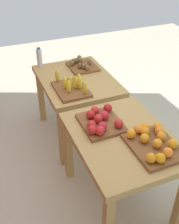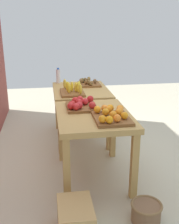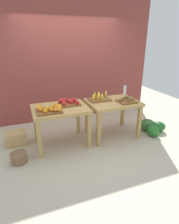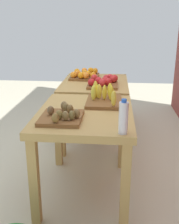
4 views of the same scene
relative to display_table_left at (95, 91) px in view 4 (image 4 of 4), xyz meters
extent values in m
plane|color=beige|center=(0.56, 0.00, -0.67)|extent=(8.00, 8.00, 0.00)
cube|color=tan|center=(0.00, 0.00, 0.09)|extent=(1.04, 0.80, 0.06)
cube|color=tan|center=(-0.46, -0.34, -0.31)|extent=(0.07, 0.07, 0.72)
cube|color=tan|center=(0.46, -0.34, -0.31)|extent=(0.07, 0.07, 0.72)
cube|color=tan|center=(-0.46, 0.34, -0.31)|extent=(0.07, 0.07, 0.72)
cube|color=tan|center=(0.46, 0.34, -0.31)|extent=(0.07, 0.07, 0.72)
cube|color=tan|center=(1.12, 0.00, 0.09)|extent=(1.04, 0.80, 0.06)
cube|color=tan|center=(0.66, -0.34, -0.31)|extent=(0.07, 0.07, 0.72)
cube|color=tan|center=(1.58, -0.34, -0.31)|extent=(0.07, 0.07, 0.72)
cube|color=tan|center=(0.66, 0.34, -0.31)|extent=(0.07, 0.07, 0.72)
cube|color=tan|center=(1.58, 0.34, -0.31)|extent=(0.07, 0.07, 0.72)
cube|color=brown|center=(-0.23, -0.15, 0.13)|extent=(0.44, 0.36, 0.03)
sphere|color=orange|center=(-0.30, -0.26, 0.18)|extent=(0.09, 0.09, 0.08)
sphere|color=orange|center=(-0.13, -0.26, 0.18)|extent=(0.10, 0.10, 0.08)
sphere|color=orange|center=(-0.40, -0.09, 0.18)|extent=(0.11, 0.11, 0.08)
sphere|color=orange|center=(-0.19, -0.23, 0.18)|extent=(0.10, 0.10, 0.08)
sphere|color=orange|center=(-0.16, -0.10, 0.18)|extent=(0.09, 0.09, 0.08)
sphere|color=orange|center=(-0.07, -0.03, 0.18)|extent=(0.08, 0.08, 0.08)
sphere|color=orange|center=(-0.04, -0.18, 0.18)|extent=(0.08, 0.08, 0.08)
sphere|color=orange|center=(-0.09, -0.15, 0.18)|extent=(0.11, 0.11, 0.08)
sphere|color=orange|center=(-0.37, -0.17, 0.18)|extent=(0.09, 0.09, 0.08)
sphere|color=orange|center=(-0.07, -0.28, 0.18)|extent=(0.11, 0.11, 0.08)
sphere|color=orange|center=(-0.04, -0.11, 0.18)|extent=(0.11, 0.11, 0.08)
sphere|color=orange|center=(-0.26, -0.16, 0.18)|extent=(0.09, 0.09, 0.08)
sphere|color=orange|center=(-0.37, -0.02, 0.18)|extent=(0.10, 0.10, 0.08)
cube|color=brown|center=(0.21, 0.11, 0.13)|extent=(0.40, 0.34, 0.03)
sphere|color=red|center=(0.30, 0.17, 0.19)|extent=(0.11, 0.11, 0.08)
sphere|color=red|center=(0.24, 0.06, 0.19)|extent=(0.10, 0.10, 0.08)
sphere|color=red|center=(0.08, 0.00, 0.19)|extent=(0.08, 0.08, 0.08)
sphere|color=red|center=(0.15, 0.22, 0.19)|extent=(0.11, 0.11, 0.08)
sphere|color=red|center=(0.05, 0.19, 0.19)|extent=(0.10, 0.10, 0.08)
sphere|color=red|center=(0.10, 0.14, 0.19)|extent=(0.10, 0.10, 0.08)
sphere|color=red|center=(0.09, 0.24, 0.19)|extent=(0.11, 0.11, 0.08)
sphere|color=red|center=(0.21, 0.13, 0.19)|extent=(0.09, 0.09, 0.08)
sphere|color=red|center=(0.34, 0.11, 0.19)|extent=(0.09, 0.09, 0.08)
sphere|color=red|center=(0.33, -0.02, 0.19)|extent=(0.11, 0.11, 0.08)
cube|color=brown|center=(0.88, 0.15, 0.13)|extent=(0.44, 0.32, 0.03)
ellipsoid|color=yellow|center=(0.90, 0.05, 0.22)|extent=(0.06, 0.07, 0.14)
ellipsoid|color=yellow|center=(0.85, 0.10, 0.22)|extent=(0.06, 0.06, 0.14)
ellipsoid|color=yellow|center=(0.71, 0.06, 0.22)|extent=(0.07, 0.07, 0.14)
ellipsoid|color=yellow|center=(1.07, 0.24, 0.22)|extent=(0.07, 0.07, 0.14)
ellipsoid|color=yellow|center=(0.89, 0.21, 0.22)|extent=(0.05, 0.06, 0.14)
ellipsoid|color=yellow|center=(0.82, 0.07, 0.22)|extent=(0.06, 0.06, 0.14)
ellipsoid|color=yellow|center=(0.87, 0.15, 0.22)|extent=(0.05, 0.05, 0.14)
ellipsoid|color=yellow|center=(0.79, 0.20, 0.22)|extent=(0.04, 0.05, 0.14)
cube|color=brown|center=(1.35, -0.16, 0.13)|extent=(0.36, 0.32, 0.03)
ellipsoid|color=brown|center=(1.38, -0.04, 0.18)|extent=(0.06, 0.07, 0.07)
ellipsoid|color=brown|center=(1.20, -0.17, 0.18)|extent=(0.06, 0.07, 0.07)
ellipsoid|color=brown|center=(1.43, -0.07, 0.18)|extent=(0.06, 0.05, 0.07)
ellipsoid|color=brown|center=(1.50, -0.18, 0.18)|extent=(0.05, 0.06, 0.07)
ellipsoid|color=brown|center=(1.33, -0.25, 0.18)|extent=(0.07, 0.07, 0.07)
ellipsoid|color=brown|center=(1.44, -0.11, 0.18)|extent=(0.07, 0.07, 0.07)
ellipsoid|color=brown|center=(1.25, -0.14, 0.18)|extent=(0.06, 0.07, 0.07)
ellipsoid|color=olive|center=(1.42, -0.16, 0.18)|extent=(0.07, 0.07, 0.07)
ellipsoid|color=brown|center=(1.28, -0.10, 0.18)|extent=(0.07, 0.07, 0.07)
cylinder|color=silver|center=(1.58, 0.31, 0.23)|extent=(0.06, 0.06, 0.22)
cylinder|color=blue|center=(1.58, 0.31, 0.35)|extent=(0.04, 0.04, 0.02)
cylinder|color=brown|center=(-0.83, -0.35, -0.58)|extent=(0.27, 0.27, 0.17)
torus|color=olive|center=(-0.83, -0.35, -0.50)|extent=(0.29, 0.29, 0.02)
cube|color=tan|center=(-0.86, 0.30, -0.53)|extent=(0.40, 0.30, 0.27)
camera|label=1|loc=(-1.55, 0.94, 1.58)|focal=44.58mm
camera|label=2|loc=(-2.79, 0.48, 1.09)|focal=43.97mm
camera|label=3|loc=(-0.64, -3.29, 1.32)|focal=29.86mm
camera|label=4|loc=(3.35, 0.24, 0.87)|focal=44.64mm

